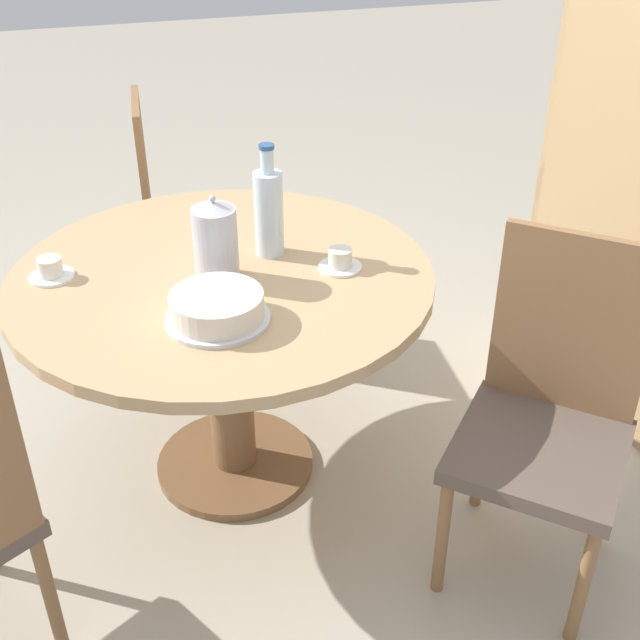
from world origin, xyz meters
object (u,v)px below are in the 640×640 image
Objects in this scene: cake_main at (217,308)px; cup_a at (340,261)px; chair_a at (182,215)px; cup_b at (51,270)px; water_bottle at (269,211)px; chair_c at (549,414)px; coffee_pot at (215,242)px.

cake_main reaches higher than cup_a.
chair_a is 7.68× the size of cup_b.
water_bottle reaches higher than cake_main.
water_bottle is at bearing 146.13° from cake_main.
chair_c is at bearing 40.63° from water_bottle.
cup_a is (0.04, 0.34, -0.09)m from coffee_pot.
chair_c is at bearing 53.18° from coffee_pot.
chair_a is at bearing 178.15° from coffee_pot.
chair_c is 0.89m from cake_main.
chair_a is at bearing -170.52° from water_bottle.
water_bottle reaches higher than cup_b.
cake_main is (0.33, -0.22, -0.10)m from water_bottle.
chair_a is 0.98m from cup_b.
cake_main is 0.42m from cup_a.
cup_b is (-0.36, -0.39, -0.01)m from cake_main.
cake_main is 0.53m from cup_b.
chair_c is 7.68× the size of cup_a.
cake_main is (1.18, -0.07, 0.27)m from chair_a.
cup_b is at bearing -167.25° from chair_c.
cake_main is at bearing 47.69° from cup_b.
cup_a is 0.80m from cup_b.
water_bottle reaches higher than chair_a.
chair_c is 0.94m from water_bottle.
cup_a is at bearing 82.56° from coffee_pot.
cake_main is at bearing -159.89° from chair_c.
coffee_pot is 0.75× the size of water_bottle.
chair_c reaches higher than cake_main.
chair_a is 1.68m from chair_c.
chair_a is 3.55× the size of cake_main.
cake_main reaches higher than cup_b.
chair_a is 0.94m from water_bottle.
cup_b is at bearing -107.61° from coffee_pot.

